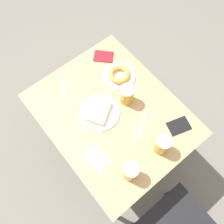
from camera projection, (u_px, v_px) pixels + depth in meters
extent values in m
plane|color=#666059|center=(112.00, 148.00, 2.18)|extent=(8.00, 8.00, 0.00)
cube|color=tan|center=(112.00, 114.00, 1.50)|extent=(0.74, 0.92, 0.03)
cylinder|color=black|center=(111.00, 73.00, 2.06)|extent=(0.04, 0.04, 0.73)
cylinder|color=black|center=(43.00, 120.00, 1.89)|extent=(0.04, 0.04, 0.73)
cylinder|color=black|center=(185.00, 150.00, 1.80)|extent=(0.04, 0.04, 0.73)
cylinder|color=black|center=(113.00, 213.00, 1.63)|extent=(0.04, 0.04, 0.73)
cylinder|color=black|center=(172.00, 192.00, 1.83)|extent=(0.03, 0.03, 0.42)
cylinder|color=black|center=(136.00, 224.00, 1.74)|extent=(0.03, 0.03, 0.42)
cylinder|color=white|center=(100.00, 113.00, 1.48)|extent=(0.24, 0.24, 0.01)
cube|color=#D1B27F|center=(99.00, 111.00, 1.46)|extent=(0.19, 0.17, 0.03)
cylinder|color=white|center=(119.00, 76.00, 1.58)|extent=(0.20, 0.20, 0.01)
torus|color=#D18938|center=(119.00, 74.00, 1.56)|extent=(0.14, 0.14, 0.03)
cylinder|color=#C68C23|center=(162.00, 145.00, 1.34)|extent=(0.08, 0.08, 0.11)
cylinder|color=white|center=(164.00, 142.00, 1.28)|extent=(0.08, 0.08, 0.02)
cylinder|color=#C68C23|center=(127.00, 96.00, 1.47)|extent=(0.08, 0.08, 0.11)
cylinder|color=white|center=(127.00, 90.00, 1.40)|extent=(0.08, 0.08, 0.02)
cylinder|color=#C68C23|center=(130.00, 172.00, 1.29)|extent=(0.08, 0.08, 0.11)
cylinder|color=white|center=(131.00, 169.00, 1.22)|extent=(0.08, 0.08, 0.02)
cube|color=white|center=(97.00, 159.00, 1.37)|extent=(0.10, 0.13, 0.00)
cube|color=silver|center=(63.00, 85.00, 1.56)|extent=(0.09, 0.15, 0.00)
cube|color=silver|center=(142.00, 125.00, 1.45)|extent=(0.17, 0.12, 0.00)
cube|color=maroon|center=(103.00, 56.00, 1.64)|extent=(0.15, 0.15, 0.01)
cube|color=black|center=(179.00, 126.00, 1.45)|extent=(0.15, 0.12, 0.01)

